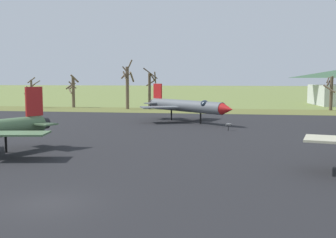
# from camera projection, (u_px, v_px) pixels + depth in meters

# --- Properties ---
(ground_plane) EXTENTS (600.00, 600.00, 0.00)m
(ground_plane) POSITION_uv_depth(u_px,v_px,m) (49.00, 204.00, 19.80)
(ground_plane) COLOR olive
(asphalt_apron) EXTENTS (99.63, 63.33, 0.05)m
(asphalt_apron) POSITION_uv_depth(u_px,v_px,m) (139.00, 143.00, 38.46)
(asphalt_apron) COLOR black
(asphalt_apron) RESTS_ON ground
(grass_verge_strip) EXTENTS (159.63, 12.00, 0.06)m
(grass_verge_strip) POSITION_uv_depth(u_px,v_px,m) (186.00, 111.00, 75.46)
(grass_verge_strip) COLOR brown
(grass_verge_strip) RESTS_ON ground
(jet_fighter_front_right) EXTENTS (13.28, 12.46, 5.20)m
(jet_fighter_front_right) POSITION_uv_depth(u_px,v_px,m) (187.00, 106.00, 55.63)
(jet_fighter_front_right) COLOR #565B60
(jet_fighter_front_right) RESTS_ON ground
(info_placard_front_right) EXTENTS (0.60, 0.36, 0.90)m
(info_placard_front_right) POSITION_uv_depth(u_px,v_px,m) (228.00, 126.00, 46.93)
(info_placard_front_right) COLOR black
(info_placard_front_right) RESTS_ON ground
(bare_tree_far_left) EXTENTS (2.88, 2.59, 6.22)m
(bare_tree_far_left) POSITION_uv_depth(u_px,v_px,m) (31.00, 92.00, 82.61)
(bare_tree_far_left) COLOR brown
(bare_tree_far_left) RESTS_ON ground
(bare_tree_left_of_center) EXTENTS (2.91, 2.89, 6.75)m
(bare_tree_left_of_center) POSITION_uv_depth(u_px,v_px,m) (73.00, 90.00, 83.58)
(bare_tree_left_of_center) COLOR brown
(bare_tree_left_of_center) RESTS_ON ground
(bare_tree_center) EXTENTS (2.48, 2.43, 9.52)m
(bare_tree_center) POSITION_uv_depth(u_px,v_px,m) (127.00, 85.00, 79.09)
(bare_tree_center) COLOR brown
(bare_tree_center) RESTS_ON ground
(bare_tree_right_of_center) EXTENTS (2.66, 3.09, 7.93)m
(bare_tree_right_of_center) POSITION_uv_depth(u_px,v_px,m) (150.00, 88.00, 78.37)
(bare_tree_right_of_center) COLOR brown
(bare_tree_right_of_center) RESTS_ON ground
(bare_tree_far_right) EXTENTS (2.06, 2.65, 6.41)m
(bare_tree_far_right) POSITION_uv_depth(u_px,v_px,m) (331.00, 92.00, 75.90)
(bare_tree_far_right) COLOR brown
(bare_tree_far_right) RESTS_ON ground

